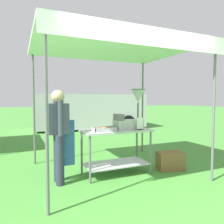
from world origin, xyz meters
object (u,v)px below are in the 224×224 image
object	(u,v)px
stall_canopy	(114,50)
donut_tray	(104,130)
vendor	(59,131)
supply_crate	(170,161)
donut_fryer	(131,114)
menu_sign	(140,125)
van_silver	(91,111)
donut_cart	(116,142)

from	to	relation	value
stall_canopy	donut_tray	size ratio (longest dim) A/B	6.82
vendor	supply_crate	bearing A→B (deg)	-5.42
donut_tray	donut_fryer	world-z (taller)	donut_fryer
menu_sign	vendor	xyz separation A→B (m)	(-1.50, 0.19, -0.06)
donut_tray	donut_fryer	size ratio (longest dim) A/B	0.56
stall_canopy	vendor	size ratio (longest dim) A/B	1.87
donut_tray	van_silver	distance (m)	6.78
stall_canopy	menu_sign	world-z (taller)	stall_canopy
supply_crate	vendor	bearing A→B (deg)	174.58
donut_cart	van_silver	size ratio (longest dim) A/B	0.25
donut_cart	van_silver	bearing A→B (deg)	76.19
donut_tray	vendor	bearing A→B (deg)	176.83
stall_canopy	supply_crate	distance (m)	2.50
donut_fryer	van_silver	xyz separation A→B (m)	(1.26, 6.44, -0.29)
donut_cart	vendor	distance (m)	1.13
donut_fryer	van_silver	size ratio (longest dim) A/B	0.15
donut_cart	supply_crate	size ratio (longest dim) A/B	2.29
menu_sign	stall_canopy	bearing A→B (deg)	142.79
donut_tray	menu_sign	bearing A→B (deg)	-11.78
van_silver	donut_fryer	bearing A→B (deg)	-101.03
donut_tray	menu_sign	distance (m)	0.69
donut_cart	donut_fryer	world-z (taller)	donut_fryer
donut_fryer	vendor	distance (m)	1.45
donut_tray	donut_fryer	xyz separation A→B (m)	(0.60, 0.07, 0.27)
donut_tray	vendor	size ratio (longest dim) A/B	0.27
stall_canopy	van_silver	world-z (taller)	stall_canopy
donut_fryer	van_silver	world-z (taller)	van_silver
stall_canopy	donut_fryer	xyz separation A→B (m)	(0.33, -0.09, -1.23)
donut_cart	donut_tray	world-z (taller)	donut_tray
menu_sign	vendor	size ratio (longest dim) A/B	0.15
donut_cart	donut_fryer	size ratio (longest dim) A/B	1.68
van_silver	donut_tray	bearing A→B (deg)	-105.89
donut_fryer	supply_crate	size ratio (longest dim) A/B	1.36
menu_sign	vendor	distance (m)	1.51
van_silver	stall_canopy	bearing A→B (deg)	-104.01
vendor	van_silver	bearing A→B (deg)	67.51
supply_crate	stall_canopy	bearing A→B (deg)	163.54
supply_crate	van_silver	size ratio (longest dim) A/B	0.11
stall_canopy	vendor	bearing A→B (deg)	-173.72
supply_crate	donut_fryer	bearing A→B (deg)	163.24
donut_tray	menu_sign	size ratio (longest dim) A/B	1.88
stall_canopy	donut_fryer	bearing A→B (deg)	-15.74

